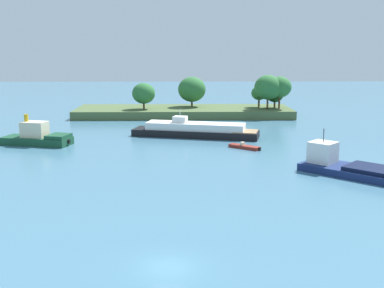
{
  "coord_description": "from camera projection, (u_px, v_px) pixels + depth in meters",
  "views": [
    {
      "loc": [
        1.22,
        -33.64,
        16.05
      ],
      "look_at": [
        2.44,
        40.88,
        1.2
      ],
      "focal_mm": 45.4,
      "sensor_mm": 36.0,
      "label": 1
    }
  ],
  "objects": [
    {
      "name": "white_riverboat",
      "position": [
        196.0,
        130.0,
        88.71
      ],
      "size": [
        23.56,
        10.47,
        5.06
      ],
      "color": "black",
      "rests_on": "ground"
    },
    {
      "name": "small_motorboat",
      "position": [
        245.0,
        147.0,
        78.42
      ],
      "size": [
        5.02,
        4.49,
        1.01
      ],
      "color": "maroon",
      "rests_on": "ground"
    },
    {
      "name": "treeline_island",
      "position": [
        200.0,
        104.0,
        115.48
      ],
      "size": [
        50.82,
        15.6,
        9.83
      ],
      "color": "#4C6038",
      "rests_on": "ground"
    },
    {
      "name": "tugboat",
      "position": [
        38.0,
        137.0,
        81.43
      ],
      "size": [
        12.22,
        6.93,
        5.08
      ],
      "color": "#19472D",
      "rests_on": "ground"
    },
    {
      "name": "ground_plane",
      "position": [
        168.0,
        267.0,
        36.1
      ],
      "size": [
        400.0,
        400.0,
        0.0
      ],
      "primitive_type": "plane",
      "color": "teal"
    }
  ]
}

